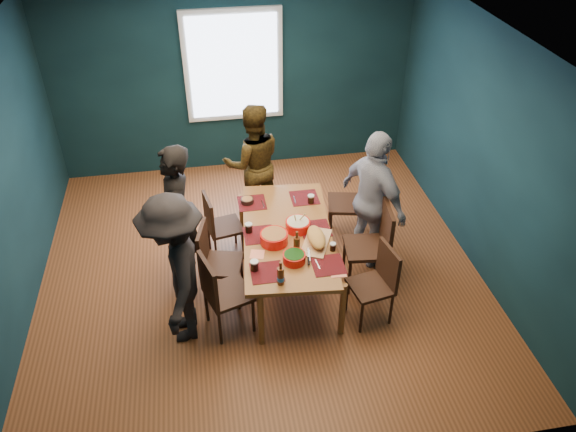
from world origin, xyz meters
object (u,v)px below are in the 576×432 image
(chair_left_far, at_px, (217,222))
(person_far_left, at_px, (177,219))
(chair_right_far, at_px, (354,197))
(chair_right_near, at_px, (379,278))
(cutting_board, at_px, (316,239))
(bowl_dumpling, at_px, (298,225))
(person_right, at_px, (373,201))
(bowl_herbs, at_px, (294,257))
(dining_table, at_px, (287,237))
(chair_left_near, at_px, (219,290))
(chair_left_mid, at_px, (213,258))
(bowl_salad, at_px, (274,238))
(person_back, at_px, (253,163))
(person_near_left, at_px, (176,271))
(chair_right_mid, at_px, (375,240))

(chair_left_far, bearing_deg, person_far_left, -151.95)
(chair_right_far, distance_m, person_far_left, 2.17)
(chair_right_near, xyz_separation_m, person_far_left, (-1.97, 0.92, 0.34))
(person_far_left, relative_size, cutting_board, 2.68)
(chair_left_far, xyz_separation_m, bowl_dumpling, (0.84, -0.56, 0.27))
(chair_right_near, bearing_deg, chair_left_far, 129.71)
(chair_left_far, distance_m, chair_right_far, 1.68)
(chair_left_far, bearing_deg, chair_right_far, -6.42)
(person_right, bearing_deg, cutting_board, 97.81)
(bowl_herbs, bearing_deg, bowl_dumpling, 75.30)
(dining_table, bearing_deg, cutting_board, -37.16)
(chair_left_near, relative_size, cutting_board, 1.48)
(chair_left_far, xyz_separation_m, chair_left_mid, (-0.09, -0.67, 0.04))
(bowl_salad, height_order, bowl_dumpling, bowl_dumpling)
(chair_right_far, height_order, bowl_herbs, chair_right_far)
(bowl_dumpling, xyz_separation_m, bowl_herbs, (-0.14, -0.52, -0.01))
(chair_right_far, bearing_deg, person_right, -71.42)
(person_far_left, bearing_deg, bowl_salad, 67.40)
(person_back, bearing_deg, bowl_dumpling, 100.06)
(person_far_left, height_order, cutting_board, person_far_left)
(dining_table, bearing_deg, chair_right_far, 42.85)
(dining_table, xyz_separation_m, chair_left_near, (-0.78, -0.60, -0.10))
(chair_left_mid, xyz_separation_m, chair_right_near, (1.64, -0.59, -0.02))
(cutting_board, bearing_deg, person_far_left, -174.95)
(dining_table, bearing_deg, person_near_left, -148.65)
(person_far_left, xyz_separation_m, person_back, (0.95, 1.12, -0.07))
(chair_right_near, relative_size, bowl_herbs, 3.84)
(chair_left_far, distance_m, person_far_left, 0.65)
(person_right, height_order, bowl_herbs, person_right)
(person_near_left, bearing_deg, chair_left_mid, 144.60)
(chair_left_far, bearing_deg, chair_right_near, -50.29)
(chair_left_far, height_order, person_right, person_right)
(chair_right_near, distance_m, bowl_herbs, 0.90)
(person_near_left, distance_m, bowl_salad, 1.09)
(person_right, distance_m, cutting_board, 0.88)
(bowl_dumpling, bearing_deg, person_near_left, -155.41)
(chair_left_near, relative_size, chair_right_mid, 0.93)
(person_far_left, relative_size, bowl_herbs, 7.42)
(chair_left_far, relative_size, chair_left_near, 0.91)
(bowl_herbs, bearing_deg, person_near_left, -176.34)
(dining_table, relative_size, bowl_herbs, 8.48)
(chair_right_mid, bearing_deg, dining_table, 176.89)
(dining_table, relative_size, person_right, 1.16)
(chair_right_mid, distance_m, person_right, 0.46)
(chair_left_far, distance_m, chair_left_mid, 0.68)
(chair_left_far, bearing_deg, cutting_board, -51.30)
(chair_right_far, height_order, person_near_left, person_near_left)
(chair_left_near, distance_m, cutting_board, 1.13)
(chair_right_near, xyz_separation_m, bowl_salad, (-0.99, 0.52, 0.26))
(person_right, distance_m, bowl_dumpling, 0.92)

